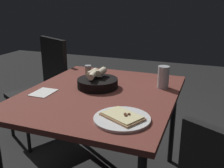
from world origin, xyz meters
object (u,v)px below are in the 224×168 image
object	(u,v)px
dining_table	(100,101)
chair_near	(45,84)
bread_basket	(97,82)
pizza_plate	(122,118)
pepper_shaker	(88,72)
beer_glass	(163,78)

from	to	relation	value
dining_table	chair_near	xyz separation A→B (m)	(-0.52, -0.79, -0.14)
chair_near	bread_basket	bearing A→B (deg)	58.93
dining_table	pizza_plate	bearing A→B (deg)	38.20
dining_table	bread_basket	bearing A→B (deg)	-145.85
pepper_shaker	beer_glass	bearing A→B (deg)	86.84
pizza_plate	beer_glass	size ratio (longest dim) A/B	1.91
bread_basket	beer_glass	distance (m)	0.43
beer_glass	chair_near	distance (m)	1.20
dining_table	beer_glass	size ratio (longest dim) A/B	7.54
pizza_plate	pepper_shaker	distance (m)	0.74
dining_table	bread_basket	world-z (taller)	bread_basket
chair_near	pepper_shaker	bearing A→B (deg)	65.66
dining_table	pepper_shaker	xyz separation A→B (m)	(-0.26, -0.21, 0.10)
dining_table	pizza_plate	xyz separation A→B (m)	(0.32, 0.25, 0.07)
pepper_shaker	chair_near	distance (m)	0.68
bread_basket	chair_near	bearing A→B (deg)	-121.07
bread_basket	pepper_shaker	size ratio (longest dim) A/B	2.83
beer_glass	pizza_plate	bearing A→B (deg)	-9.65
dining_table	pizza_plate	size ratio (longest dim) A/B	3.95
dining_table	chair_near	distance (m)	0.96
beer_glass	chair_near	size ratio (longest dim) A/B	0.16
dining_table	pizza_plate	world-z (taller)	pizza_plate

